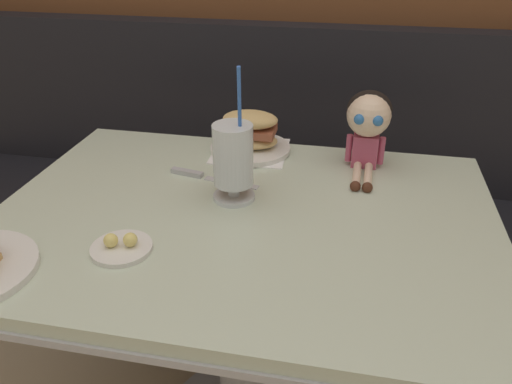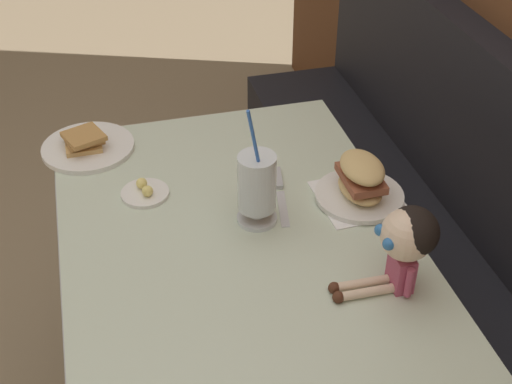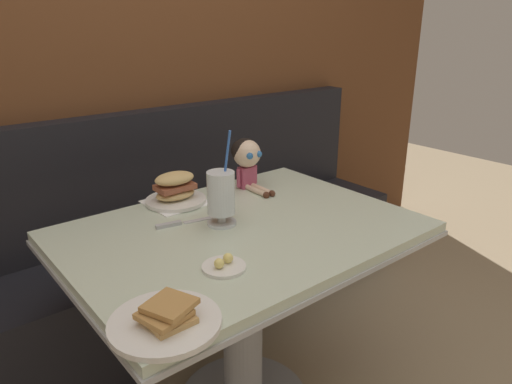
{
  "view_description": "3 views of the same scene",
  "coord_description": "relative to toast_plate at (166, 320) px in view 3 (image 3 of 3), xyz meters",
  "views": [
    {
      "loc": [
        0.22,
        -0.75,
        1.31
      ],
      "look_at": [
        0.03,
        0.16,
        0.81
      ],
      "focal_mm": 35.42,
      "sensor_mm": 36.0,
      "label": 1
    },
    {
      "loc": [
        1.22,
        -0.09,
        1.79
      ],
      "look_at": [
        -0.01,
        0.23,
        0.84
      ],
      "focal_mm": 49.2,
      "sensor_mm": 36.0,
      "label": 2
    },
    {
      "loc": [
        -0.84,
        -0.93,
        1.37
      ],
      "look_at": [
        0.08,
        0.21,
        0.83
      ],
      "focal_mm": 33.13,
      "sensor_mm": 36.0,
      "label": 3
    }
  ],
  "objects": [
    {
      "name": "sandwich_plate",
      "position": [
        0.39,
        0.64,
        0.03
      ],
      "size": [
        0.22,
        0.22,
        0.12
      ],
      "color": "white",
      "rests_on": "diner_table"
    },
    {
      "name": "milkshake_glass",
      "position": [
        0.41,
        0.37,
        0.09
      ],
      "size": [
        0.1,
        0.1,
        0.31
      ],
      "color": "silver",
      "rests_on": "diner_table"
    },
    {
      "name": "seated_doll",
      "position": [
        0.7,
        0.61,
        0.11
      ],
      "size": [
        0.11,
        0.22,
        0.2
      ],
      "color": "#B74C6B",
      "rests_on": "diner_table"
    },
    {
      "name": "butter_knife",
      "position": [
        0.3,
        0.46,
        -0.01
      ],
      "size": [
        0.23,
        0.06,
        0.01
      ],
      "color": "silver",
      "rests_on": "diner_table"
    },
    {
      "name": "toast_plate",
      "position": [
        0.0,
        0.0,
        0.0
      ],
      "size": [
        0.25,
        0.25,
        0.06
      ],
      "color": "white",
      "rests_on": "diner_table"
    },
    {
      "name": "butter_saucer",
      "position": [
        0.25,
        0.13,
        -0.01
      ],
      "size": [
        0.12,
        0.12,
        0.04
      ],
      "color": "white",
      "rests_on": "diner_table"
    },
    {
      "name": "booth_bench",
      "position": [
        0.45,
        0.94,
        -0.43
      ],
      "size": [
        2.6,
        0.48,
        1.0
      ],
      "color": "black",
      "rests_on": "ground"
    },
    {
      "name": "wood_panel_wall",
      "position": [
        0.45,
        1.18,
        0.44
      ],
      "size": [
        4.4,
        0.08,
        2.4
      ],
      "primitive_type": "cube",
      "color": "brown",
      "rests_on": "ground"
    },
    {
      "name": "diner_table",
      "position": [
        0.45,
        0.31,
        -0.21
      ],
      "size": [
        1.11,
        0.81,
        0.74
      ],
      "color": "beige",
      "rests_on": "ground"
    }
  ]
}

